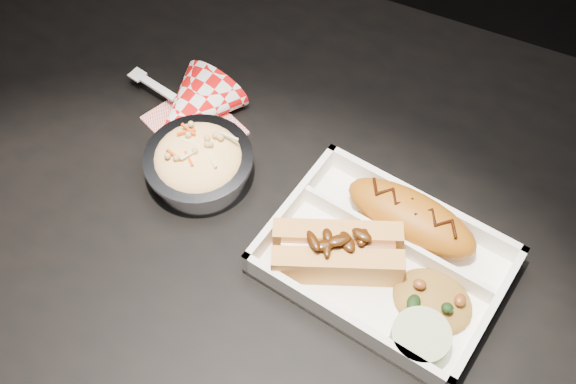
% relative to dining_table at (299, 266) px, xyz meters
% --- Properties ---
extents(dining_table, '(1.20, 0.80, 0.75)m').
position_rel_dining_table_xyz_m(dining_table, '(0.00, 0.00, 0.00)').
color(dining_table, black).
rests_on(dining_table, ground).
extents(food_tray, '(0.28, 0.22, 0.04)m').
position_rel_dining_table_xyz_m(food_tray, '(0.10, -0.01, 0.10)').
color(food_tray, white).
rests_on(food_tray, dining_table).
extents(fried_pastry, '(0.17, 0.09, 0.05)m').
position_rel_dining_table_xyz_m(fried_pastry, '(0.11, 0.05, 0.12)').
color(fried_pastry, '#A85B10').
rests_on(fried_pastry, food_tray).
extents(hotdog, '(0.15, 0.11, 0.06)m').
position_rel_dining_table_xyz_m(hotdog, '(0.05, -0.03, 0.12)').
color(hotdog, '#DC994B').
rests_on(hotdog, food_tray).
extents(fried_rice_mound, '(0.10, 0.08, 0.03)m').
position_rel_dining_table_xyz_m(fried_rice_mound, '(0.17, -0.03, 0.11)').
color(fried_rice_mound, '#A3742F').
rests_on(fried_rice_mound, food_tray).
extents(cupcake_liner, '(0.06, 0.06, 0.03)m').
position_rel_dining_table_xyz_m(cupcake_liner, '(0.17, -0.08, 0.11)').
color(cupcake_liner, '#A9BD8F').
rests_on(cupcake_liner, food_tray).
extents(foil_coleslaw_cup, '(0.13, 0.13, 0.06)m').
position_rel_dining_table_xyz_m(foil_coleslaw_cup, '(-0.14, 0.02, 0.12)').
color(foil_coleslaw_cup, silver).
rests_on(foil_coleslaw_cup, dining_table).
extents(napkin_fork, '(0.18, 0.14, 0.10)m').
position_rel_dining_table_xyz_m(napkin_fork, '(-0.19, 0.09, 0.11)').
color(napkin_fork, red).
rests_on(napkin_fork, dining_table).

